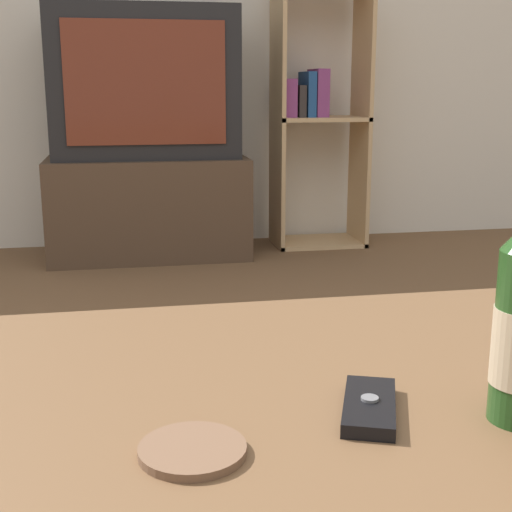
% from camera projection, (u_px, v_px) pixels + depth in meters
% --- Properties ---
extents(coffee_table, '(1.37, 0.70, 0.48)m').
position_uv_depth(coffee_table, '(207.00, 469.00, 0.72)').
color(coffee_table, brown).
rests_on(coffee_table, ground_plane).
extents(tv_stand, '(0.92, 0.47, 0.47)m').
position_uv_depth(tv_stand, '(149.00, 207.00, 3.36)').
color(tv_stand, '#4C3828').
rests_on(tv_stand, ground_plane).
extents(television, '(0.84, 0.38, 0.67)m').
position_uv_depth(television, '(144.00, 83.00, 3.23)').
color(television, black).
rests_on(television, tv_stand).
extents(bookshelf, '(0.45, 0.30, 1.26)m').
position_uv_depth(bookshelf, '(316.00, 113.00, 3.50)').
color(bookshelf, tan).
rests_on(bookshelf, ground_plane).
extents(cell_phone, '(0.09, 0.13, 0.02)m').
position_uv_depth(cell_phone, '(369.00, 406.00, 0.70)').
color(cell_phone, black).
rests_on(cell_phone, coffee_table).
extents(coaster, '(0.09, 0.09, 0.01)m').
position_uv_depth(coaster, '(192.00, 450.00, 0.62)').
color(coaster, brown).
rests_on(coaster, coffee_table).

